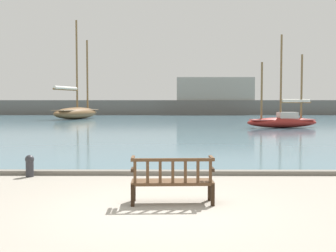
{
  "coord_description": "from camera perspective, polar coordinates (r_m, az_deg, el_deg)",
  "views": [
    {
      "loc": [
        0.25,
        -7.6,
        1.97
      ],
      "look_at": [
        0.14,
        10.0,
        1.0
      ],
      "focal_mm": 45.0,
      "sensor_mm": 36.0,
      "label": 1
    }
  ],
  "objects": [
    {
      "name": "sailboat_outer_starboard",
      "position": [
        50.2,
        -12.31,
        1.98
      ],
      "size": [
        4.84,
        9.16,
        11.44
      ],
      "color": "brown",
      "rests_on": "harbor_water"
    },
    {
      "name": "sailboat_mid_port",
      "position": [
        33.11,
        15.29,
        0.82
      ],
      "size": [
        5.66,
        2.27,
        7.01
      ],
      "color": "maroon",
      "rests_on": "harbor_water"
    },
    {
      "name": "park_bench",
      "position": [
        8.27,
        0.6,
        -7.32
      ],
      "size": [
        1.62,
        0.58,
        0.92
      ],
      "color": "black",
      "rests_on": "ground"
    },
    {
      "name": "ground_plane",
      "position": [
        7.86,
        -1.52,
        -11.39
      ],
      "size": [
        160.0,
        160.0,
        0.0
      ],
      "primitive_type": "plane",
      "color": "gray"
    },
    {
      "name": "mooring_bollard",
      "position": [
        11.84,
        -18.23,
        -4.98
      ],
      "size": [
        0.24,
        0.24,
        0.59
      ],
      "color": "#2D2D33",
      "rests_on": "ground"
    },
    {
      "name": "harbor_water",
      "position": [
        51.64,
        0.07,
        1.02
      ],
      "size": [
        100.0,
        80.0,
        0.08
      ],
      "primitive_type": "cube",
      "color": "slate",
      "rests_on": "ground"
    },
    {
      "name": "quay_edge_kerb",
      "position": [
        11.61,
        -0.9,
        -6.32
      ],
      "size": [
        40.0,
        0.3,
        0.12
      ],
      "primitive_type": "cube",
      "color": "slate",
      "rests_on": "ground"
    },
    {
      "name": "far_breakwater",
      "position": [
        66.5,
        1.43,
        3.01
      ],
      "size": [
        58.77,
        2.4,
        5.95
      ],
      "color": "#66605B",
      "rests_on": "ground"
    }
  ]
}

